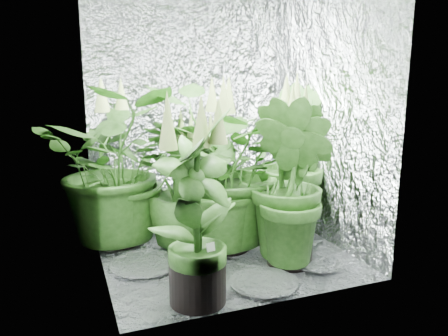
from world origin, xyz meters
name	(u,v)px	position (x,y,z in m)	size (l,w,h in m)	color
ground	(220,249)	(0.00, 0.00, 0.00)	(1.60, 1.60, 0.00)	silver
walls	(220,106)	(0.00, 0.00, 1.00)	(1.62, 1.62, 2.00)	silver
plant_a	(116,166)	(-0.64, 0.38, 0.58)	(1.19, 1.19, 1.21)	black
plant_b	(216,181)	(0.07, 0.27, 0.43)	(0.58, 0.58, 0.93)	black
plant_c	(288,161)	(0.60, 0.14, 0.57)	(0.71, 0.71, 1.22)	black
plant_d	(181,186)	(-0.23, 0.16, 0.45)	(0.69, 0.69, 0.96)	black
plant_e	(228,168)	(0.06, 0.00, 0.58)	(1.33, 1.33, 1.21)	black
plant_f	(197,212)	(-0.36, -0.64, 0.51)	(0.73, 0.73, 1.11)	black
plant_g	(292,184)	(0.34, -0.38, 0.53)	(0.68, 0.68, 1.15)	black
circulation_fan	(284,212)	(0.58, 0.14, 0.17)	(0.18, 0.34, 0.39)	black
plant_label	(211,250)	(-0.30, -0.67, 0.30)	(0.05, 0.01, 0.08)	white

